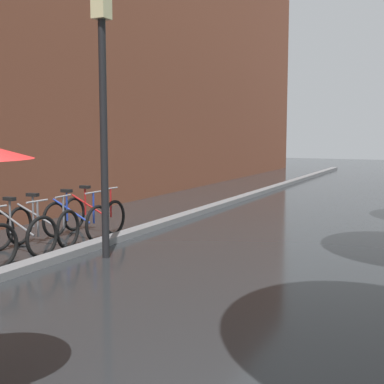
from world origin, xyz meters
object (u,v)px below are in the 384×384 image
(parked_bicycle_2, at_px, (19,232))
(street_lamp_post, at_px, (103,109))
(parked_bicycle_5, at_px, (94,214))
(parked_bicycle_4, at_px, (76,220))
(parked_bicycle_3, at_px, (43,226))

(parked_bicycle_2, xyz_separation_m, street_lamp_post, (1.41, 0.46, 2.03))
(parked_bicycle_5, distance_m, street_lamp_post, 3.01)
(parked_bicycle_4, xyz_separation_m, street_lamp_post, (1.35, -0.94, 2.03))
(parked_bicycle_5, bearing_deg, parked_bicycle_2, -88.63)
(parked_bicycle_3, height_order, street_lamp_post, street_lamp_post)
(parked_bicycle_2, height_order, parked_bicycle_4, same)
(parked_bicycle_3, bearing_deg, parked_bicycle_5, 89.74)
(parked_bicycle_2, bearing_deg, parked_bicycle_3, 95.13)
(parked_bicycle_3, relative_size, street_lamp_post, 0.28)
(parked_bicycle_3, bearing_deg, parked_bicycle_4, 80.77)
(parked_bicycle_4, height_order, parked_bicycle_5, same)
(parked_bicycle_2, bearing_deg, parked_bicycle_4, 87.32)
(parked_bicycle_3, xyz_separation_m, parked_bicycle_4, (0.12, 0.75, 0.00))
(parked_bicycle_4, bearing_deg, parked_bicycle_3, -99.23)
(parked_bicycle_4, height_order, street_lamp_post, street_lamp_post)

